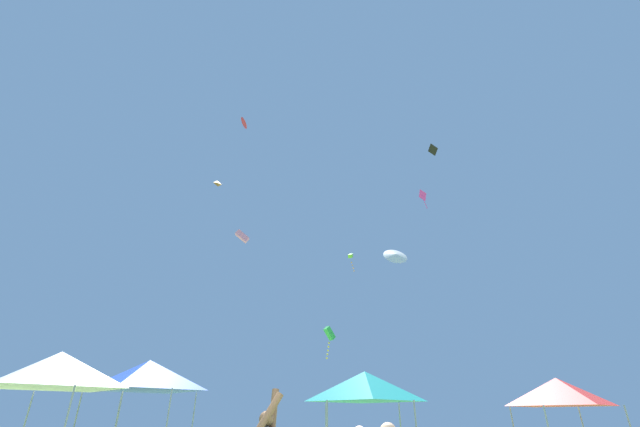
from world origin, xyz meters
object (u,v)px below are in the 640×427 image
kite_orange_diamond (217,183)px  kite_red_delta (244,123)px  canopy_tent_white (57,370)px  canopy_tent_teal (365,386)px  kite_pink_box (242,236)px  kite_green_box (329,334)px  canopy_tent_red (558,392)px  kite_black_diamond (433,150)px  kite_magenta_diamond (423,196)px  kite_white_delta (395,255)px  kite_lime_box (350,256)px  canopy_tent_blue (147,375)px

kite_orange_diamond → kite_red_delta: bearing=-60.2°
canopy_tent_white → canopy_tent_teal: (9.77, 1.30, -0.40)m
canopy_tent_white → kite_pink_box: size_ratio=2.77×
kite_green_box → canopy_tent_white: bearing=-127.7°
canopy_tent_red → kite_pink_box: 26.48m
kite_black_diamond → kite_orange_diamond: bearing=165.8°
canopy_tent_white → kite_magenta_diamond: size_ratio=2.07×
kite_white_delta → kite_black_diamond: bearing=44.5°
kite_black_diamond → kite_lime_box: 11.31m
kite_orange_diamond → kite_white_delta: bearing=-34.1°
canopy_tent_blue → kite_lime_box: size_ratio=2.19×
canopy_tent_teal → kite_white_delta: bearing=69.4°
canopy_tent_blue → kite_red_delta: bearing=85.7°
canopy_tent_teal → kite_red_delta: bearing=123.3°
canopy_tent_blue → kite_pink_box: kite_pink_box is taller
kite_black_diamond → kite_white_delta: kite_black_diamond is taller
canopy_tent_white → kite_green_box: 14.71m
kite_lime_box → kite_pink_box: size_ratio=1.34×
kite_red_delta → kite_magenta_diamond: bearing=14.5°
kite_orange_diamond → canopy_tent_white: bearing=-86.4°
kite_orange_diamond → kite_white_delta: size_ratio=0.49×
canopy_tent_white → kite_orange_diamond: kite_orange_diamond is taller
canopy_tent_blue → kite_black_diamond: (16.23, 10.01, 18.15)m
kite_lime_box → kite_green_box: 11.70m
kite_orange_diamond → kite_white_delta: 19.90m
kite_pink_box → kite_white_delta: size_ratio=0.83×
canopy_tent_white → canopy_tent_red: (16.32, 1.41, -0.56)m
kite_black_diamond → kite_green_box: kite_black_diamond is taller
kite_black_diamond → kite_magenta_diamond: 4.10m
canopy_tent_blue → kite_white_delta: bearing=24.9°
canopy_tent_white → kite_white_delta: kite_white_delta is taller
canopy_tent_white → canopy_tent_red: canopy_tent_white is taller
canopy_tent_red → kite_black_diamond: kite_black_diamond is taller
canopy_tent_teal → kite_green_box: size_ratio=1.71×
kite_orange_diamond → canopy_tent_red: bearing=-44.6°
canopy_tent_blue → canopy_tent_red: 15.25m
canopy_tent_white → kite_lime_box: bearing=60.9°
canopy_tent_red → kite_white_delta: bearing=114.5°
canopy_tent_white → kite_magenta_diamond: kite_magenta_diamond is taller
kite_red_delta → kite_black_diamond: bearing=3.0°
kite_red_delta → kite_green_box: 18.74m
canopy_tent_white → kite_orange_diamond: 25.93m
kite_lime_box → kite_pink_box: bearing=-175.5°
canopy_tent_white → kite_black_diamond: size_ratio=3.78×
canopy_tent_white → kite_lime_box: (10.89, 19.61, 11.13)m
canopy_tent_red → canopy_tent_teal: (-6.55, -0.11, 0.17)m
kite_red_delta → kite_orange_diamond: bearing=119.8°
canopy_tent_teal → kite_pink_box: 23.44m
kite_magenta_diamond → canopy_tent_white: bearing=-135.2°
canopy_tent_blue → kite_magenta_diamond: kite_magenta_diamond is taller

